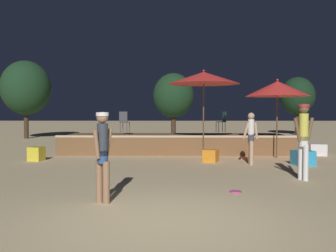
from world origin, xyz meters
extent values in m
plane|color=#D1B784|center=(0.00, 0.00, 0.00)|extent=(120.00, 120.00, 0.00)
cube|color=brown|center=(0.24, 9.95, 0.35)|extent=(9.13, 2.98, 0.70)
cube|color=#CCB793|center=(0.24, 8.51, 0.74)|extent=(9.13, 0.12, 0.08)
cylinder|color=brown|center=(1.26, 8.10, 1.34)|extent=(0.05, 0.05, 2.69)
cone|color=red|center=(1.26, 8.10, 2.91)|extent=(2.62, 2.62, 0.44)
sphere|color=red|center=(1.26, 8.10, 3.17)|extent=(0.08, 0.08, 0.08)
cylinder|color=brown|center=(3.89, 7.93, 1.12)|extent=(0.05, 0.05, 2.23)
cone|color=red|center=(3.89, 7.93, 2.50)|extent=(2.29, 2.29, 0.55)
sphere|color=red|center=(3.89, 7.93, 2.82)|extent=(0.08, 0.08, 0.08)
cube|color=#2D9EDB|center=(4.23, 6.14, 0.23)|extent=(0.67, 0.67, 0.46)
cube|color=white|center=(5.73, 8.76, 0.22)|extent=(0.73, 0.73, 0.45)
cube|color=orange|center=(1.40, 6.82, 0.21)|extent=(0.59, 0.59, 0.41)
cube|color=yellow|center=(-4.54, 7.06, 0.24)|extent=(0.53, 0.53, 0.48)
cylinder|color=white|center=(3.37, 3.50, 0.44)|extent=(0.13, 0.13, 0.87)
cylinder|color=white|center=(3.31, 3.67, 0.44)|extent=(0.13, 0.13, 0.87)
cylinder|color=white|center=(3.34, 3.59, 0.95)|extent=(0.22, 0.22, 0.24)
cylinder|color=#D8D14C|center=(3.34, 3.59, 1.31)|extent=(0.22, 0.22, 0.67)
cylinder|color=brown|center=(3.52, 3.65, 1.24)|extent=(0.23, 0.15, 0.60)
cylinder|color=brown|center=(3.17, 3.52, 1.24)|extent=(0.23, 0.15, 0.60)
sphere|color=brown|center=(3.34, 3.59, 1.76)|extent=(0.24, 0.24, 0.24)
cylinder|color=#B22D33|center=(3.34, 3.59, 1.83)|extent=(0.26, 0.26, 0.07)
cylinder|color=tan|center=(2.61, 6.14, 0.38)|extent=(0.13, 0.13, 0.76)
cylinder|color=tan|center=(2.61, 6.30, 0.38)|extent=(0.13, 0.13, 0.76)
cylinder|color=#3F3F47|center=(2.61, 6.22, 0.84)|extent=(0.20, 0.20, 0.24)
cylinder|color=white|center=(2.61, 6.22, 1.15)|extent=(0.20, 0.20, 0.58)
cylinder|color=tan|center=(2.77, 6.22, 1.08)|extent=(0.13, 0.08, 0.52)
cylinder|color=tan|center=(2.45, 6.22, 1.08)|extent=(0.22, 0.08, 0.52)
sphere|color=tan|center=(2.61, 6.22, 1.55)|extent=(0.21, 0.21, 0.21)
cylinder|color=#997051|center=(-1.09, 1.18, 0.39)|extent=(0.13, 0.13, 0.78)
cylinder|color=#997051|center=(-1.24, 1.26, 0.39)|extent=(0.13, 0.13, 0.78)
cylinder|color=#2D4C7F|center=(-1.17, 1.22, 0.86)|extent=(0.20, 0.20, 0.24)
cylinder|color=#333842|center=(-1.17, 1.22, 1.17)|extent=(0.20, 0.20, 0.59)
cylinder|color=#997051|center=(-1.08, 1.37, 1.10)|extent=(0.17, 0.22, 0.53)
cylinder|color=#997051|center=(-1.25, 1.08, 1.10)|extent=(0.15, 0.18, 0.53)
sphere|color=#997051|center=(-1.17, 1.22, 1.58)|extent=(0.21, 0.21, 0.21)
cylinder|color=white|center=(-1.17, 1.22, 1.64)|extent=(0.23, 0.23, 0.07)
cylinder|color=#47474C|center=(-1.72, 10.25, 1.00)|extent=(0.02, 0.02, 0.45)
cylinder|color=#47474C|center=(-2.01, 10.33, 1.00)|extent=(0.02, 0.02, 0.45)
cylinder|color=#47474C|center=(-1.79, 9.96, 1.00)|extent=(0.02, 0.02, 0.45)
cylinder|color=#47474C|center=(-2.08, 10.03, 1.00)|extent=(0.02, 0.02, 0.45)
cylinder|color=#47474C|center=(-1.90, 10.14, 1.23)|extent=(0.40, 0.40, 0.02)
cube|color=#47474C|center=(-1.94, 9.98, 1.45)|extent=(0.36, 0.12, 0.45)
cylinder|color=#1E4C47|center=(2.04, 10.88, 1.00)|extent=(0.02, 0.02, 0.45)
cylinder|color=#1E4C47|center=(2.12, 10.59, 1.00)|extent=(0.02, 0.02, 0.45)
cylinder|color=#1E4C47|center=(2.33, 10.96, 1.00)|extent=(0.02, 0.02, 0.45)
cylinder|color=#1E4C47|center=(2.41, 10.67, 1.00)|extent=(0.02, 0.02, 0.45)
cylinder|color=#1E4C47|center=(2.23, 10.77, 1.23)|extent=(0.40, 0.40, 0.02)
cube|color=#1E4C47|center=(2.39, 10.82, 1.45)|extent=(0.13, 0.35, 0.45)
cylinder|color=#E54C99|center=(1.44, 2.13, 0.02)|extent=(0.25, 0.25, 0.03)
cylinder|color=#3D2B1C|center=(-8.95, 17.40, 0.89)|extent=(0.28, 0.28, 1.78)
ellipsoid|color=#19381E|center=(-8.95, 17.40, 3.14)|extent=(3.03, 3.03, 3.33)
cylinder|color=#3D2B1C|center=(0.17, 16.29, 0.78)|extent=(0.28, 0.28, 1.56)
ellipsoid|color=#19381E|center=(0.17, 16.29, 2.62)|extent=(2.36, 2.36, 2.59)
cylinder|color=#3D2B1C|center=(9.00, 21.11, 0.84)|extent=(0.28, 0.28, 1.69)
ellipsoid|color=black|center=(9.00, 21.11, 2.78)|extent=(2.43, 2.43, 2.67)
camera|label=1|loc=(0.13, -5.61, 1.70)|focal=40.00mm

